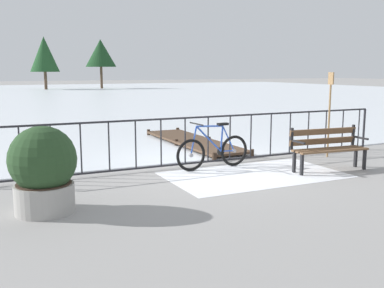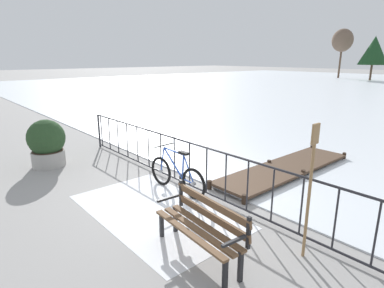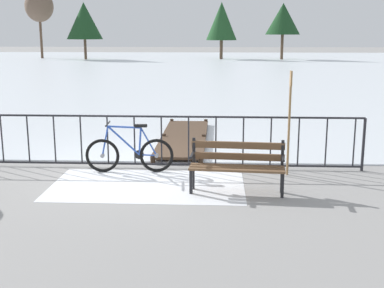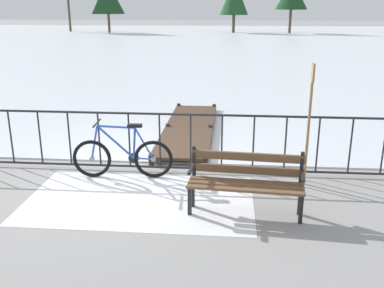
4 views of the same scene
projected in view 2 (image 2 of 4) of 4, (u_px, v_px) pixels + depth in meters
The scene contains 10 objects.
ground_plane at pixel (190, 188), 7.08m from camera, with size 160.00×160.00×0.00m, color gray.
snow_patch at pixel (156, 211), 6.01m from camera, with size 3.43×2.01×0.01m, color white.
railing_fence at pixel (190, 164), 6.93m from camera, with size 9.06×0.06×1.07m.
bicycle_near_railing at pixel (177, 175), 6.81m from camera, with size 1.71×0.52×0.97m.
park_bench at pixel (202, 223), 4.57m from camera, with size 1.63×0.61×0.89m.
planter_with_shrub at pixel (47, 143), 8.36m from camera, with size 0.96×0.96×1.26m.
oar_upright at pixel (310, 184), 4.36m from camera, with size 0.04×0.16×1.98m.
wooden_dock at pixel (285, 168), 8.01m from camera, with size 1.10×4.46×0.20m.
tree_centre at pixel (343, 41), 43.41m from camera, with size 2.77×2.77×6.61m.
tree_east_mid at pixel (374, 50), 39.03m from camera, with size 3.41×3.41×5.37m.
Camera 2 is at (5.00, -4.25, 2.81)m, focal length 29.72 mm.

